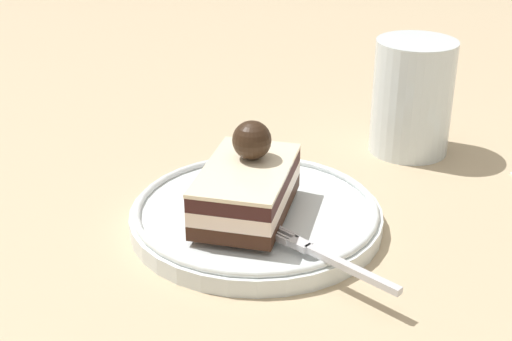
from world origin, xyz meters
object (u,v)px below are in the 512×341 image
(cake_slice, at_px, (247,185))
(fork, at_px, (321,254))
(dessert_plate, at_px, (256,215))
(drink_glass_far, at_px, (412,103))

(cake_slice, height_order, fork, cake_slice)
(dessert_plate, height_order, drink_glass_far, drink_glass_far)
(cake_slice, height_order, drink_glass_far, drink_glass_far)
(dessert_plate, distance_m, fork, 0.09)
(fork, height_order, drink_glass_far, drink_glass_far)
(dessert_plate, distance_m, drink_glass_far, 0.22)
(dessert_plate, height_order, fork, fork)
(cake_slice, distance_m, fork, 0.09)
(fork, relative_size, drink_glass_far, 0.98)
(dessert_plate, bearing_deg, cake_slice, 155.25)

